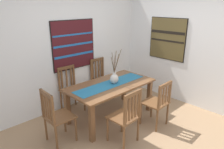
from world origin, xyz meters
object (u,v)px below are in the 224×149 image
(chair_2, at_px, (126,116))
(painting_on_back_wall, at_px, (74,45))
(chair_1, at_px, (101,79))
(chair_3, at_px, (56,116))
(dining_table, at_px, (111,89))
(painting_on_side_wall, at_px, (167,39))
(centerpiece_vase, at_px, (114,78))
(chair_0, at_px, (71,89))
(chair_4, at_px, (157,102))

(chair_2, xyz_separation_m, painting_on_back_wall, (0.27, 1.79, 0.87))
(chair_1, height_order, chair_3, chair_1)
(dining_table, distance_m, painting_on_back_wall, 1.27)
(painting_on_side_wall, bearing_deg, chair_1, 142.20)
(centerpiece_vase, bearing_deg, dining_table, 154.83)
(dining_table, distance_m, chair_0, 0.93)
(chair_1, bearing_deg, chair_2, -118.01)
(dining_table, distance_m, chair_2, 0.88)
(centerpiece_vase, distance_m, chair_4, 0.94)
(chair_0, relative_size, chair_4, 1.07)
(chair_1, xyz_separation_m, painting_on_side_wall, (1.24, -0.96, 0.93))
(chair_0, relative_size, chair_1, 0.98)
(centerpiece_vase, relative_size, chair_0, 0.71)
(painting_on_back_wall, bearing_deg, chair_0, -145.67)
(chair_1, distance_m, chair_4, 1.65)
(chair_4, bearing_deg, chair_3, 152.49)
(chair_4, bearing_deg, dining_table, 115.95)
(dining_table, xyz_separation_m, painting_on_side_wall, (1.70, -0.14, 0.81))
(chair_0, height_order, chair_2, chair_0)
(chair_3, bearing_deg, painting_on_side_wall, -2.97)
(chair_3, bearing_deg, chair_4, -27.51)
(painting_on_back_wall, bearing_deg, chair_2, -98.46)
(painting_on_back_wall, bearing_deg, centerpiece_vase, -79.13)
(dining_table, relative_size, chair_4, 1.93)
(dining_table, relative_size, painting_on_side_wall, 1.78)
(chair_0, height_order, chair_4, chair_0)
(centerpiece_vase, xyz_separation_m, painting_on_side_wall, (1.63, -0.11, 0.59))
(chair_4, relative_size, painting_on_side_wall, 0.92)
(chair_2, bearing_deg, painting_on_side_wall, 16.93)
(chair_3, xyz_separation_m, painting_on_side_wall, (2.91, -0.15, 0.93))
(centerpiece_vase, relative_size, painting_on_back_wall, 0.64)
(centerpiece_vase, height_order, chair_2, centerpiece_vase)
(centerpiece_vase, height_order, chair_4, centerpiece_vase)
(chair_0, height_order, chair_1, chair_1)
(chair_2, relative_size, chair_4, 1.06)
(dining_table, distance_m, centerpiece_vase, 0.23)
(chair_2, bearing_deg, chair_0, 90.06)
(dining_table, bearing_deg, chair_4, -64.05)
(painting_on_side_wall, bearing_deg, chair_0, 155.25)
(centerpiece_vase, xyz_separation_m, chair_0, (-0.47, 0.86, -0.35))
(dining_table, distance_m, painting_on_side_wall, 1.89)
(chair_2, distance_m, painting_on_back_wall, 2.01)
(chair_3, height_order, chair_4, chair_3)
(chair_0, relative_size, chair_2, 1.00)
(chair_4, bearing_deg, chair_1, 88.32)
(chair_1, xyz_separation_m, chair_3, (-1.66, -0.81, -0.00))
(painting_on_back_wall, height_order, painting_on_side_wall, painting_on_side_wall)
(dining_table, height_order, chair_1, chair_1)
(chair_2, bearing_deg, painting_on_back_wall, 81.54)
(dining_table, bearing_deg, chair_3, 179.47)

